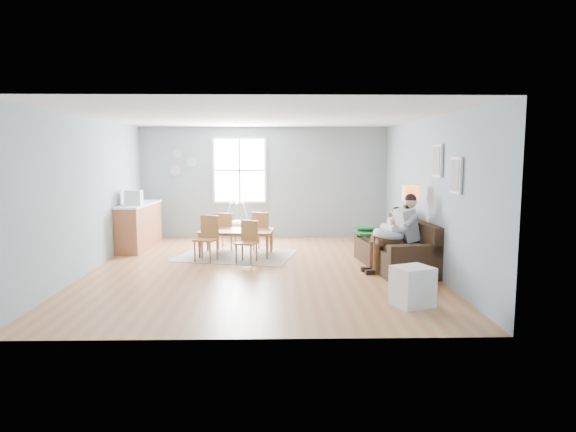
{
  "coord_description": "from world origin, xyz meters",
  "views": [
    {
      "loc": [
        0.31,
        -9.07,
        2.1
      ],
      "look_at": [
        0.5,
        -0.32,
        1.0
      ],
      "focal_mm": 32.0,
      "sensor_mm": 36.0,
      "label": 1
    }
  ],
  "objects_px": {
    "dining_table": "(236,243)",
    "baby_swing": "(237,224)",
    "chair_nw": "(226,229)",
    "chair_sw": "(208,236)",
    "sofa": "(398,251)",
    "chair_ne": "(262,229)",
    "chair_se": "(248,240)",
    "floor_lamp": "(410,200)",
    "father": "(398,230)",
    "storage_cube": "(412,286)",
    "toddler": "(391,226)",
    "monitor": "(134,198)",
    "counter": "(139,226)"
  },
  "relations": [
    {
      "from": "baby_swing",
      "to": "chair_nw",
      "type": "bearing_deg",
      "value": -97.01
    },
    {
      "from": "sofa",
      "to": "toddler",
      "type": "xyz_separation_m",
      "value": [
        -0.1,
        0.19,
        0.43
      ]
    },
    {
      "from": "counter",
      "to": "chair_sw",
      "type": "bearing_deg",
      "value": -38.56
    },
    {
      "from": "floor_lamp",
      "to": "baby_swing",
      "type": "relative_size",
      "value": 1.61
    },
    {
      "from": "chair_se",
      "to": "sofa",
      "type": "bearing_deg",
      "value": -10.32
    },
    {
      "from": "floor_lamp",
      "to": "storage_cube",
      "type": "height_order",
      "value": "floor_lamp"
    },
    {
      "from": "chair_sw",
      "to": "chair_ne",
      "type": "height_order",
      "value": "chair_sw"
    },
    {
      "from": "storage_cube",
      "to": "chair_sw",
      "type": "xyz_separation_m",
      "value": [
        -3.19,
        3.02,
        0.22
      ]
    },
    {
      "from": "toddler",
      "to": "chair_nw",
      "type": "height_order",
      "value": "toddler"
    },
    {
      "from": "dining_table",
      "to": "chair_nw",
      "type": "relative_size",
      "value": 1.85
    },
    {
      "from": "dining_table",
      "to": "chair_nw",
      "type": "distance_m",
      "value": 0.72
    },
    {
      "from": "monitor",
      "to": "baby_swing",
      "type": "bearing_deg",
      "value": 32.44
    },
    {
      "from": "chair_se",
      "to": "chair_ne",
      "type": "xyz_separation_m",
      "value": [
        0.24,
        1.09,
        0.03
      ]
    },
    {
      "from": "monitor",
      "to": "storage_cube",
      "type": "bearing_deg",
      "value": -39.57
    },
    {
      "from": "chair_nw",
      "to": "toddler",
      "type": "bearing_deg",
      "value": -26.38
    },
    {
      "from": "toddler",
      "to": "chair_nw",
      "type": "bearing_deg",
      "value": 153.62
    },
    {
      "from": "floor_lamp",
      "to": "monitor",
      "type": "height_order",
      "value": "floor_lamp"
    },
    {
      "from": "father",
      "to": "dining_table",
      "type": "distance_m",
      "value": 3.32
    },
    {
      "from": "toddler",
      "to": "baby_swing",
      "type": "distance_m",
      "value": 4.16
    },
    {
      "from": "sofa",
      "to": "chair_se",
      "type": "relative_size",
      "value": 2.82
    },
    {
      "from": "dining_table",
      "to": "baby_swing",
      "type": "height_order",
      "value": "baby_swing"
    },
    {
      "from": "father",
      "to": "storage_cube",
      "type": "xyz_separation_m",
      "value": [
        -0.26,
        -2.01,
        -0.47
      ]
    },
    {
      "from": "storage_cube",
      "to": "chair_nw",
      "type": "distance_m",
      "value": 5.06
    },
    {
      "from": "sofa",
      "to": "chair_nw",
      "type": "bearing_deg",
      "value": 151.73
    },
    {
      "from": "sofa",
      "to": "chair_se",
      "type": "distance_m",
      "value": 2.81
    },
    {
      "from": "storage_cube",
      "to": "toddler",
      "type": "bearing_deg",
      "value": 84.17
    },
    {
      "from": "chair_se",
      "to": "baby_swing",
      "type": "distance_m",
      "value": 2.52
    },
    {
      "from": "baby_swing",
      "to": "chair_ne",
      "type": "bearing_deg",
      "value": -65.66
    },
    {
      "from": "father",
      "to": "floor_lamp",
      "type": "bearing_deg",
      "value": 50.68
    },
    {
      "from": "chair_ne",
      "to": "baby_swing",
      "type": "relative_size",
      "value": 0.91
    },
    {
      "from": "dining_table",
      "to": "monitor",
      "type": "distance_m",
      "value": 2.41
    },
    {
      "from": "dining_table",
      "to": "baby_swing",
      "type": "bearing_deg",
      "value": 99.42
    },
    {
      "from": "chair_sw",
      "to": "monitor",
      "type": "distance_m",
      "value": 2.05
    },
    {
      "from": "chair_se",
      "to": "baby_swing",
      "type": "xyz_separation_m",
      "value": [
        -0.4,
        2.49,
        -0.04
      ]
    },
    {
      "from": "chair_sw",
      "to": "dining_table",
      "type": "bearing_deg",
      "value": 41.34
    },
    {
      "from": "toddler",
      "to": "floor_lamp",
      "type": "bearing_deg",
      "value": -24.4
    },
    {
      "from": "sofa",
      "to": "chair_nw",
      "type": "xyz_separation_m",
      "value": [
        -3.31,
        1.78,
        0.14
      ]
    },
    {
      "from": "toddler",
      "to": "dining_table",
      "type": "relative_size",
      "value": 0.59
    },
    {
      "from": "dining_table",
      "to": "chair_nw",
      "type": "xyz_separation_m",
      "value": [
        -0.27,
        0.64,
        0.19
      ]
    },
    {
      "from": "dining_table",
      "to": "chair_sw",
      "type": "relative_size",
      "value": 1.71
    },
    {
      "from": "floor_lamp",
      "to": "chair_sw",
      "type": "height_order",
      "value": "floor_lamp"
    },
    {
      "from": "sofa",
      "to": "floor_lamp",
      "type": "distance_m",
      "value": 0.95
    },
    {
      "from": "father",
      "to": "chair_nw",
      "type": "height_order",
      "value": "father"
    },
    {
      "from": "father",
      "to": "monitor",
      "type": "xyz_separation_m",
      "value": [
        -5.12,
        2.01,
        0.4
      ]
    },
    {
      "from": "chair_nw",
      "to": "chair_ne",
      "type": "relative_size",
      "value": 0.96
    },
    {
      "from": "floor_lamp",
      "to": "chair_ne",
      "type": "bearing_deg",
      "value": 150.48
    },
    {
      "from": "father",
      "to": "toddler",
      "type": "relative_size",
      "value": 1.57
    },
    {
      "from": "chair_nw",
      "to": "chair_sw",
      "type": "bearing_deg",
      "value": -102.57
    },
    {
      "from": "toddler",
      "to": "baby_swing",
      "type": "xyz_separation_m",
      "value": [
        -3.05,
        2.8,
        -0.34
      ]
    },
    {
      "from": "chair_sw",
      "to": "chair_se",
      "type": "height_order",
      "value": "chair_sw"
    }
  ]
}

